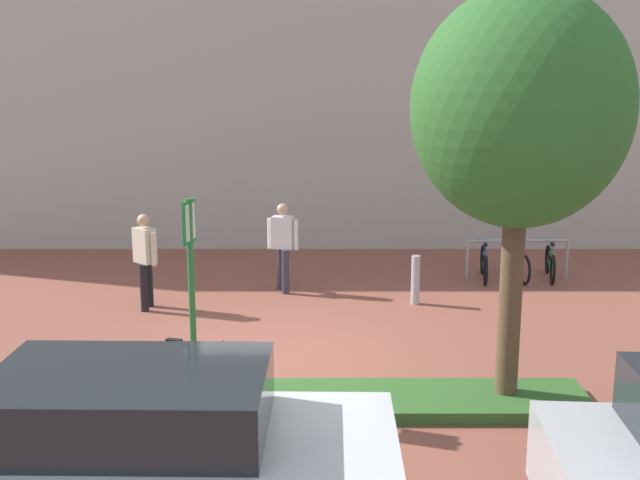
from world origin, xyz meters
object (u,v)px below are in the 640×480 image
at_px(bollard_steel, 417,280).
at_px(bike_rack_cluster, 518,262).
at_px(tree_sidewalk, 522,110).
at_px(bike_at_sign, 190,379).
at_px(person_shirt_white, 146,255).
at_px(car_white_hatch, 151,454).
at_px(person_shirt_blue, 284,241).
at_px(parking_sign_post, 192,274).

bearing_deg(bollard_steel, bike_rack_cluster, 37.89).
distance_m(tree_sidewalk, bike_rack_cluster, 7.24).
relative_size(tree_sidewalk, bike_at_sign, 3.14).
relative_size(bike_rack_cluster, person_shirt_white, 1.23).
xyz_separation_m(person_shirt_white, car_white_hatch, (1.57, -6.91, -0.23)).
xyz_separation_m(bike_rack_cluster, person_shirt_blue, (-4.76, -0.94, 0.63)).
xyz_separation_m(bike_at_sign, bike_rack_cluster, (5.69, 6.25, -0.00)).
distance_m(person_shirt_blue, car_white_hatch, 8.11).
relative_size(parking_sign_post, person_shirt_blue, 1.54).
bearing_deg(tree_sidewalk, person_shirt_white, 142.95).
distance_m(bike_rack_cluster, person_shirt_white, 7.46).
distance_m(tree_sidewalk, bollard_steel, 5.50).
xyz_separation_m(bike_at_sign, bollard_steel, (3.38, 4.46, 0.10)).
height_order(bike_at_sign, car_white_hatch, car_white_hatch).
height_order(person_shirt_blue, car_white_hatch, person_shirt_blue).
xyz_separation_m(tree_sidewalk, bike_rack_cluster, (1.70, 6.21, -3.33)).
height_order(bike_rack_cluster, person_shirt_white, person_shirt_white).
height_order(bike_at_sign, person_shirt_white, person_shirt_white).
distance_m(bike_rack_cluster, car_white_hatch, 10.60).
relative_size(bike_at_sign, person_shirt_blue, 0.95).
bearing_deg(person_shirt_blue, car_white_hatch, -95.70).
height_order(parking_sign_post, person_shirt_blue, parking_sign_post).
bearing_deg(bike_rack_cluster, bike_at_sign, -132.29).
distance_m(person_shirt_blue, person_shirt_white, 2.65).
height_order(bollard_steel, person_shirt_blue, person_shirt_blue).
relative_size(tree_sidewalk, person_shirt_blue, 2.98).
xyz_separation_m(tree_sidewalk, bollard_steel, (-0.61, 4.41, -3.22)).
relative_size(bike_at_sign, bollard_steel, 1.81).
bearing_deg(person_shirt_white, bike_at_sign, -70.77).
bearing_deg(car_white_hatch, parking_sign_post, 90.89).
distance_m(bollard_steel, person_shirt_blue, 2.65).
height_order(bollard_steel, car_white_hatch, car_white_hatch).
relative_size(parking_sign_post, car_white_hatch, 0.61).
bearing_deg(person_shirt_blue, person_shirt_white, -153.92).
bearing_deg(bike_rack_cluster, tree_sidewalk, -105.30).
relative_size(person_shirt_blue, person_shirt_white, 1.00).
height_order(person_shirt_blue, person_shirt_white, same).
relative_size(bollard_steel, person_shirt_white, 0.52).
xyz_separation_m(parking_sign_post, bike_at_sign, (-0.08, 0.05, -1.37)).
xyz_separation_m(person_shirt_blue, car_white_hatch, (-0.81, -8.07, -0.23)).
bearing_deg(bollard_steel, person_shirt_blue, 160.73).
xyz_separation_m(tree_sidewalk, person_shirt_blue, (-3.06, 5.27, -2.69)).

